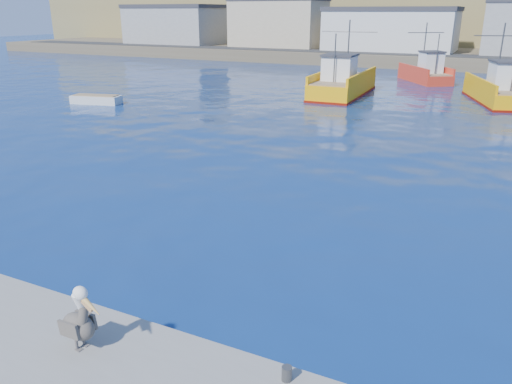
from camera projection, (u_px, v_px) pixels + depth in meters
ground at (234, 284)px, 13.76m from camera, size 260.00×260.00×0.00m
dock_bollards at (181, 339)px, 10.42m from camera, size 36.20×0.20×0.30m
far_shore at (485, 1)px, 102.90m from camera, size 200.00×81.00×24.00m
trawler_yellow_a at (342, 84)px, 44.42m from camera, size 4.98×10.99×6.46m
trawler_yellow_b at (499, 91)px, 40.75m from camera, size 6.09×10.16×6.30m
boat_orange at (426, 73)px, 52.67m from camera, size 6.53×7.91×5.99m
skiff_left at (96, 100)px, 40.57m from camera, size 4.22×2.27×0.87m
pelican at (79, 322)px, 10.17m from camera, size 1.23×0.59×1.51m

